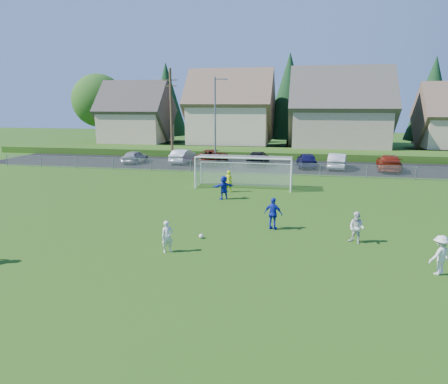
{
  "coord_description": "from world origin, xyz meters",
  "views": [
    {
      "loc": [
        4.42,
        -14.27,
        6.49
      ],
      "look_at": [
        0.0,
        8.0,
        1.4
      ],
      "focal_mm": 32.0,
      "sensor_mm": 36.0,
      "label": 1
    }
  ],
  "objects_px": {
    "player_blue_a": "(273,214)",
    "car_f": "(337,161)",
    "car_c": "(212,157)",
    "car_e": "(307,160)",
    "soccer_ball": "(201,236)",
    "player_blue_b": "(224,187)",
    "soccer_goal": "(244,167)",
    "player_white_b": "(357,228)",
    "car_b": "(183,156)",
    "car_g": "(389,163)",
    "car_d": "(258,158)",
    "player_white_c": "(440,255)",
    "goalkeeper": "(229,181)",
    "car_a": "(135,157)",
    "player_white_a": "(167,237)"
  },
  "relations": [
    {
      "from": "soccer_ball",
      "to": "car_e",
      "type": "bearing_deg",
      "value": 77.58
    },
    {
      "from": "player_blue_b",
      "to": "car_b",
      "type": "distance_m",
      "value": 17.51
    },
    {
      "from": "car_d",
      "to": "car_c",
      "type": "bearing_deg",
      "value": 2.58
    },
    {
      "from": "player_blue_b",
      "to": "goalkeeper",
      "type": "relative_size",
      "value": 1.01
    },
    {
      "from": "soccer_ball",
      "to": "car_b",
      "type": "xyz_separation_m",
      "value": [
        -8.22,
        23.92,
        0.65
      ]
    },
    {
      "from": "soccer_ball",
      "to": "player_blue_b",
      "type": "xyz_separation_m",
      "value": [
        -0.5,
        8.2,
        0.71
      ]
    },
    {
      "from": "car_d",
      "to": "car_g",
      "type": "bearing_deg",
      "value": 176.98
    },
    {
      "from": "goalkeeper",
      "to": "car_e",
      "type": "xyz_separation_m",
      "value": [
        5.74,
        12.83,
        -0.04
      ]
    },
    {
      "from": "car_b",
      "to": "car_e",
      "type": "distance_m",
      "value": 13.38
    },
    {
      "from": "player_blue_a",
      "to": "car_a",
      "type": "xyz_separation_m",
      "value": [
        -16.75,
        20.78,
        -0.16
      ]
    },
    {
      "from": "player_blue_b",
      "to": "goalkeeper",
      "type": "height_order",
      "value": "player_blue_b"
    },
    {
      "from": "car_f",
      "to": "car_c",
      "type": "bearing_deg",
      "value": 5.51
    },
    {
      "from": "player_white_a",
      "to": "car_c",
      "type": "xyz_separation_m",
      "value": [
        -3.9,
        25.76,
        0.08
      ]
    },
    {
      "from": "car_d",
      "to": "player_white_c",
      "type": "bearing_deg",
      "value": 111.74
    },
    {
      "from": "car_f",
      "to": "car_g",
      "type": "distance_m",
      "value": 4.88
    },
    {
      "from": "player_blue_b",
      "to": "car_e",
      "type": "height_order",
      "value": "player_blue_b"
    },
    {
      "from": "car_g",
      "to": "player_blue_b",
      "type": "bearing_deg",
      "value": 53.85
    },
    {
      "from": "player_white_c",
      "to": "car_b",
      "type": "distance_m",
      "value": 31.94
    },
    {
      "from": "player_white_c",
      "to": "car_a",
      "type": "relative_size",
      "value": 0.39
    },
    {
      "from": "player_blue_b",
      "to": "soccer_goal",
      "type": "bearing_deg",
      "value": -134.17
    },
    {
      "from": "car_b",
      "to": "player_white_a",
      "type": "bearing_deg",
      "value": 108.41
    },
    {
      "from": "player_blue_a",
      "to": "car_f",
      "type": "xyz_separation_m",
      "value": [
        4.81,
        21.09,
        -0.07
      ]
    },
    {
      "from": "car_e",
      "to": "car_f",
      "type": "distance_m",
      "value": 3.01
    },
    {
      "from": "player_blue_a",
      "to": "car_g",
      "type": "xyz_separation_m",
      "value": [
        9.67,
        20.83,
        -0.07
      ]
    },
    {
      "from": "soccer_ball",
      "to": "car_e",
      "type": "distance_m",
      "value": 23.9
    },
    {
      "from": "player_white_a",
      "to": "player_white_b",
      "type": "height_order",
      "value": "player_white_b"
    },
    {
      "from": "car_a",
      "to": "car_d",
      "type": "relative_size",
      "value": 0.79
    },
    {
      "from": "player_blue_a",
      "to": "car_a",
      "type": "height_order",
      "value": "player_blue_a"
    },
    {
      "from": "car_f",
      "to": "car_e",
      "type": "bearing_deg",
      "value": 5.22
    },
    {
      "from": "car_c",
      "to": "car_e",
      "type": "height_order",
      "value": "car_c"
    },
    {
      "from": "car_d",
      "to": "car_f",
      "type": "bearing_deg",
      "value": 176.49
    },
    {
      "from": "player_blue_b",
      "to": "car_f",
      "type": "distance_m",
      "value": 17.32
    },
    {
      "from": "player_white_b",
      "to": "player_blue_a",
      "type": "xyz_separation_m",
      "value": [
        -4.0,
        1.35,
        0.09
      ]
    },
    {
      "from": "car_f",
      "to": "car_g",
      "type": "xyz_separation_m",
      "value": [
        4.87,
        -0.26,
        -0.01
      ]
    },
    {
      "from": "player_white_a",
      "to": "soccer_goal",
      "type": "relative_size",
      "value": 0.19
    },
    {
      "from": "soccer_ball",
      "to": "goalkeeper",
      "type": "distance_m",
      "value": 10.55
    },
    {
      "from": "goalkeeper",
      "to": "car_d",
      "type": "distance_m",
      "value": 13.34
    },
    {
      "from": "player_white_c",
      "to": "car_c",
      "type": "distance_m",
      "value": 29.95
    },
    {
      "from": "soccer_ball",
      "to": "soccer_goal",
      "type": "distance_m",
      "value": 12.41
    },
    {
      "from": "player_blue_b",
      "to": "soccer_goal",
      "type": "height_order",
      "value": "soccer_goal"
    },
    {
      "from": "player_blue_a",
      "to": "car_e",
      "type": "distance_m",
      "value": 21.29
    },
    {
      "from": "soccer_goal",
      "to": "player_white_b",
      "type": "bearing_deg",
      "value": -58.6
    },
    {
      "from": "soccer_ball",
      "to": "car_e",
      "type": "height_order",
      "value": "car_e"
    },
    {
      "from": "car_e",
      "to": "player_blue_a",
      "type": "bearing_deg",
      "value": 79.59
    },
    {
      "from": "player_blue_a",
      "to": "player_blue_b",
      "type": "distance_m",
      "value": 7.19
    },
    {
      "from": "car_g",
      "to": "player_blue_a",
      "type": "bearing_deg",
      "value": 71.43
    },
    {
      "from": "player_white_b",
      "to": "goalkeeper",
      "type": "relative_size",
      "value": 0.94
    },
    {
      "from": "car_b",
      "to": "car_g",
      "type": "distance_m",
      "value": 21.26
    },
    {
      "from": "soccer_ball",
      "to": "player_white_c",
      "type": "xyz_separation_m",
      "value": [
        10.05,
        -2.27,
        0.67
      ]
    },
    {
      "from": "player_white_c",
      "to": "soccer_goal",
      "type": "distance_m",
      "value": 17.57
    }
  ]
}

